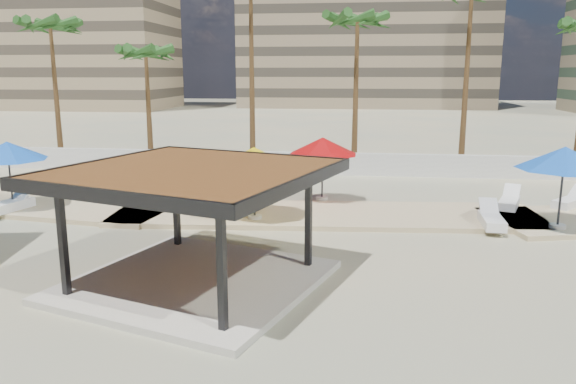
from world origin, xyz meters
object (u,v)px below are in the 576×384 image
Objects in this scene: umbrella_c at (323,146)px; lounger_b at (509,202)px; lounger_c at (492,220)px; lounger_d at (570,202)px; lounger_a at (9,205)px; pavilion_central at (194,216)px.

umbrella_c is 7.74m from lounger_b.
lounger_b is 3.24m from lounger_c.
lounger_b reaches higher than lounger_d.
umbrella_c is 1.87× the size of lounger_c.
umbrella_c is at bearing -59.95° from lounger_a.
lounger_b is 1.02× the size of lounger_c.
lounger_a is 1.24× the size of lounger_d.
lounger_a is at bearing 164.66° from pavilion_central.
pavilion_central is 3.69× the size of lounger_b.
lounger_a is (-9.21, 6.18, -1.47)m from pavilion_central.
lounger_c is (6.12, -3.30, -2.06)m from umbrella_c.
lounger_a is 19.56m from lounger_b.
lounger_c is at bearing 175.07° from lounger_d.
lounger_a is 22.02m from lounger_d.
lounger_a is at bearing -164.24° from umbrella_c.
pavilion_central is 11.19m from lounger_a.
pavilion_central is at bearing 170.94° from lounger_d.
lounger_d is (12.55, 9.56, -1.49)m from pavilion_central.
lounger_a is at bearing 118.93° from lounger_b.
lounger_b is (19.33, 3.01, -0.02)m from lounger_a.
umbrella_c is at bearing 92.91° from pavilion_central.
lounger_d is (21.76, 3.38, -0.02)m from lounger_a.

